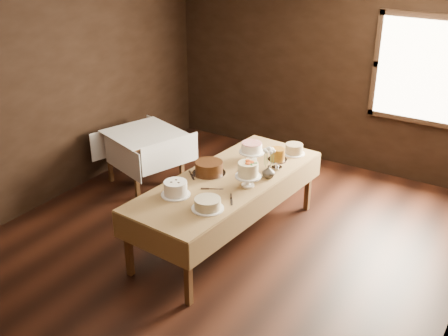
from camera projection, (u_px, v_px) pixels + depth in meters
floor at (215, 250)px, 6.17m from camera, size 5.00×6.00×0.01m
wall_back at (327, 70)px, 7.88m from camera, size 5.00×0.02×2.80m
wall_left at (46, 96)px, 6.79m from camera, size 0.02×6.00×2.80m
window at (420, 70)px, 7.12m from camera, size 1.10×0.05×1.30m
display_table at (228, 183)px, 6.09m from camera, size 1.18×2.60×0.78m
side_table at (144, 138)px, 7.44m from camera, size 1.14×1.14×0.76m
cake_speckled at (294, 149)px, 6.66m from camera, size 0.30×0.30×0.13m
cake_lattice at (252, 152)px, 6.47m from camera, size 0.30×0.30×0.23m
cake_caramel at (277, 159)px, 6.26m from camera, size 0.23×0.23×0.26m
cake_chocolate at (209, 168)px, 6.15m from camera, size 0.39×0.39×0.15m
cake_flowers at (248, 176)px, 5.85m from camera, size 0.31×0.31×0.29m
cake_swirl at (176, 189)px, 5.68m from camera, size 0.31×0.31×0.16m
cake_cream at (208, 204)px, 5.42m from camera, size 0.33×0.33×0.11m
cake_server_a at (216, 189)px, 5.83m from camera, size 0.22×0.14×0.01m
cake_server_b at (232, 202)px, 5.57m from camera, size 0.15×0.21×0.01m
cake_server_c at (240, 169)px, 6.28m from camera, size 0.09×0.24×0.01m
cake_server_d at (262, 177)px, 6.10m from camera, size 0.21×0.16×0.01m
cake_server_e at (192, 177)px, 6.09m from camera, size 0.20×0.18×0.01m
flower_vase at (268, 172)px, 6.05m from camera, size 0.14×0.14×0.15m
flower_bouquet at (269, 156)px, 5.97m from camera, size 0.14×0.14×0.20m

